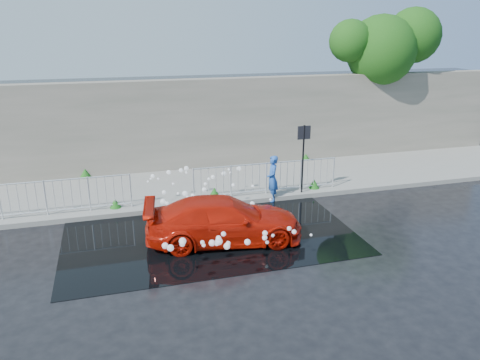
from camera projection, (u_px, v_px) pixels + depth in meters
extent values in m
plane|color=black|center=(199.00, 251.00, 12.21)|extent=(90.00, 90.00, 0.00)
cube|color=gray|center=(172.00, 188.00, 16.75)|extent=(30.00, 4.00, 0.15)
cube|color=gray|center=(181.00, 208.00, 14.92)|extent=(30.00, 0.25, 0.16)
cube|color=#646154|center=(162.00, 126.00, 18.18)|extent=(30.00, 0.60, 3.50)
cube|color=black|center=(209.00, 233.00, 13.25)|extent=(8.00, 5.00, 0.01)
cylinder|color=black|center=(303.00, 162.00, 15.73)|extent=(0.06, 0.06, 2.50)
cube|color=black|center=(304.00, 133.00, 15.42)|extent=(0.45, 0.04, 0.45)
cylinder|color=#332114|center=(377.00, 97.00, 21.50)|extent=(0.36, 0.36, 5.00)
sphere|color=#134410|center=(381.00, 50.00, 19.98)|extent=(2.99, 2.99, 2.99)
sphere|color=#134410|center=(413.00, 35.00, 20.18)|extent=(2.37, 2.37, 2.37)
sphere|color=#134410|center=(350.00, 41.00, 19.46)|extent=(1.77, 1.77, 1.77)
cylinder|color=silver|center=(131.00, 190.00, 14.66)|extent=(0.05, 0.05, 1.10)
cylinder|color=silver|center=(43.00, 181.00, 13.85)|extent=(5.00, 0.04, 0.04)
cylinder|color=silver|center=(47.00, 211.00, 14.15)|extent=(5.00, 0.04, 0.04)
cylinder|color=silver|center=(194.00, 185.00, 15.18)|extent=(0.05, 0.05, 1.10)
cylinder|color=silver|center=(333.00, 172.00, 16.47)|extent=(0.05, 0.05, 1.10)
cylinder|color=silver|center=(267.00, 163.00, 15.66)|extent=(5.00, 0.04, 0.04)
cylinder|color=silver|center=(266.00, 190.00, 15.96)|extent=(5.00, 0.04, 0.04)
cone|color=#1B4F15|center=(115.00, 203.00, 14.70)|extent=(0.36, 0.36, 0.29)
cone|color=#1B4F15|center=(214.00, 193.00, 15.52)|extent=(0.44, 0.44, 0.36)
cone|color=#1B4F15|center=(314.00, 184.00, 16.46)|extent=(0.38, 0.38, 0.32)
cone|color=#1B4F15|center=(85.00, 173.00, 17.63)|extent=(0.42, 0.42, 0.34)
cone|color=#1B4F15|center=(306.00, 157.00, 19.98)|extent=(0.34, 0.34, 0.26)
sphere|color=white|center=(231.00, 219.00, 13.72)|extent=(0.17, 0.17, 0.17)
sphere|color=white|center=(151.00, 179.00, 14.67)|extent=(0.07, 0.07, 0.07)
sphere|color=white|center=(178.00, 194.00, 14.12)|extent=(0.08, 0.08, 0.08)
sphere|color=white|center=(229.00, 169.00, 15.86)|extent=(0.08, 0.08, 0.08)
sphere|color=white|center=(270.00, 200.00, 14.27)|extent=(0.08, 0.08, 0.08)
sphere|color=white|center=(158.00, 179.00, 15.02)|extent=(0.09, 0.09, 0.09)
sphere|color=white|center=(230.00, 173.00, 15.36)|extent=(0.06, 0.06, 0.06)
sphere|color=white|center=(151.00, 201.00, 13.78)|extent=(0.12, 0.12, 0.12)
sphere|color=white|center=(204.00, 190.00, 14.48)|extent=(0.15, 0.15, 0.15)
sphere|color=white|center=(232.00, 201.00, 14.26)|extent=(0.11, 0.11, 0.11)
sphere|color=white|center=(173.00, 184.00, 14.48)|extent=(0.08, 0.08, 0.08)
sphere|color=white|center=(264.00, 213.00, 14.02)|extent=(0.13, 0.13, 0.13)
sphere|color=white|center=(252.00, 204.00, 14.30)|extent=(0.15, 0.15, 0.15)
sphere|color=white|center=(213.00, 177.00, 15.12)|extent=(0.13, 0.13, 0.13)
sphere|color=white|center=(195.00, 226.00, 13.29)|extent=(0.06, 0.06, 0.06)
sphere|color=white|center=(186.00, 168.00, 15.41)|extent=(0.16, 0.16, 0.16)
sphere|color=white|center=(167.00, 203.00, 13.76)|extent=(0.11, 0.11, 0.11)
sphere|color=white|center=(183.00, 203.00, 13.88)|extent=(0.11, 0.11, 0.11)
sphere|color=white|center=(179.00, 224.00, 13.39)|extent=(0.13, 0.13, 0.13)
sphere|color=white|center=(253.00, 186.00, 14.74)|extent=(0.10, 0.10, 0.10)
sphere|color=white|center=(238.00, 213.00, 13.93)|extent=(0.11, 0.11, 0.11)
sphere|color=white|center=(181.00, 170.00, 15.29)|extent=(0.14, 0.14, 0.14)
sphere|color=white|center=(193.00, 208.00, 13.92)|extent=(0.15, 0.15, 0.15)
sphere|color=white|center=(183.00, 207.00, 13.89)|extent=(0.09, 0.09, 0.09)
sphere|color=white|center=(224.00, 173.00, 15.47)|extent=(0.17, 0.17, 0.17)
sphere|color=white|center=(186.00, 173.00, 15.41)|extent=(0.09, 0.09, 0.09)
sphere|color=white|center=(224.00, 195.00, 14.36)|extent=(0.09, 0.09, 0.09)
sphere|color=white|center=(168.00, 222.00, 13.33)|extent=(0.09, 0.09, 0.09)
sphere|color=white|center=(148.00, 182.00, 14.56)|extent=(0.06, 0.06, 0.06)
sphere|color=white|center=(173.00, 210.00, 13.75)|extent=(0.10, 0.10, 0.10)
sphere|color=white|center=(163.00, 202.00, 13.80)|extent=(0.18, 0.18, 0.18)
sphere|color=white|center=(239.00, 169.00, 15.97)|extent=(0.16, 0.16, 0.16)
sphere|color=white|center=(220.00, 208.00, 13.92)|extent=(0.11, 0.11, 0.11)
sphere|color=white|center=(154.00, 197.00, 14.19)|extent=(0.08, 0.08, 0.08)
sphere|color=white|center=(169.00, 172.00, 15.22)|extent=(0.15, 0.15, 0.15)
sphere|color=white|center=(188.00, 198.00, 14.12)|extent=(0.12, 0.12, 0.12)
sphere|color=white|center=(205.00, 184.00, 14.81)|extent=(0.11, 0.11, 0.11)
sphere|color=white|center=(233.00, 185.00, 14.91)|extent=(0.12, 0.12, 0.12)
sphere|color=white|center=(193.00, 195.00, 14.31)|extent=(0.12, 0.12, 0.12)
sphere|color=white|center=(153.00, 176.00, 14.90)|extent=(0.14, 0.14, 0.14)
sphere|color=white|center=(238.00, 213.00, 13.76)|extent=(0.08, 0.08, 0.08)
sphere|color=white|center=(219.00, 222.00, 13.54)|extent=(0.12, 0.12, 0.12)
sphere|color=white|center=(197.00, 205.00, 13.83)|extent=(0.09, 0.09, 0.09)
sphere|color=white|center=(169.00, 216.00, 13.38)|extent=(0.13, 0.13, 0.13)
sphere|color=white|center=(164.00, 192.00, 14.19)|extent=(0.13, 0.13, 0.13)
sphere|color=white|center=(209.00, 179.00, 14.82)|extent=(0.09, 0.09, 0.09)
sphere|color=white|center=(185.00, 194.00, 14.19)|extent=(0.18, 0.18, 0.18)
sphere|color=white|center=(247.00, 242.00, 11.39)|extent=(0.16, 0.16, 0.16)
sphere|color=white|center=(182.00, 244.00, 11.12)|extent=(0.13, 0.13, 0.13)
sphere|color=white|center=(212.00, 243.00, 11.43)|extent=(0.17, 0.17, 0.17)
sphere|color=white|center=(183.00, 241.00, 10.69)|extent=(0.17, 0.17, 0.17)
sphere|color=white|center=(311.00, 235.00, 10.81)|extent=(0.06, 0.06, 0.06)
sphere|color=white|center=(202.00, 242.00, 10.61)|extent=(0.10, 0.10, 0.10)
sphere|color=white|center=(227.00, 246.00, 10.28)|extent=(0.15, 0.15, 0.15)
sphere|color=white|center=(294.00, 232.00, 11.47)|extent=(0.12, 0.12, 0.12)
sphere|color=white|center=(223.00, 234.00, 10.92)|extent=(0.12, 0.12, 0.12)
sphere|color=white|center=(217.00, 244.00, 11.06)|extent=(0.08, 0.08, 0.08)
sphere|color=white|center=(170.00, 248.00, 10.04)|extent=(0.15, 0.15, 0.15)
sphere|color=white|center=(204.00, 245.00, 10.88)|extent=(0.09, 0.09, 0.09)
sphere|color=white|center=(265.00, 238.00, 11.70)|extent=(0.14, 0.14, 0.14)
sphere|color=white|center=(267.00, 242.00, 11.91)|extent=(0.09, 0.09, 0.09)
sphere|color=white|center=(265.00, 233.00, 11.07)|extent=(0.13, 0.13, 0.13)
sphere|color=white|center=(273.00, 236.00, 11.57)|extent=(0.08, 0.08, 0.08)
sphere|color=white|center=(289.00, 228.00, 11.70)|extent=(0.12, 0.12, 0.12)
sphere|color=white|center=(228.00, 243.00, 11.16)|extent=(0.11, 0.11, 0.11)
sphere|color=white|center=(219.00, 238.00, 10.55)|extent=(0.12, 0.12, 0.12)
sphere|color=white|center=(165.00, 246.00, 10.52)|extent=(0.15, 0.15, 0.15)
sphere|color=white|center=(219.00, 241.00, 10.81)|extent=(0.18, 0.18, 0.18)
imported|color=#B71507|center=(224.00, 220.00, 12.62)|extent=(4.40, 2.23, 1.23)
imported|color=#2355B3|center=(272.00, 179.00, 15.50)|extent=(0.46, 0.62, 1.56)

